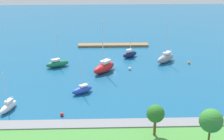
# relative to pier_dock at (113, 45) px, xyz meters

# --- Properties ---
(water) EXTENTS (160.00, 160.00, 0.00)m
(water) POSITION_rel_pier_dock_xyz_m (1.05, 14.68, -0.32)
(water) COLOR #19567F
(water) RESTS_ON ground
(pier_dock) EXTENTS (20.74, 2.41, 0.64)m
(pier_dock) POSITION_rel_pier_dock_xyz_m (0.00, 0.00, 0.00)
(pier_dock) COLOR olive
(pier_dock) RESTS_ON ground
(breakwater) EXTENTS (61.88, 2.71, 1.20)m
(breakwater) POSITION_rel_pier_dock_xyz_m (1.05, 45.18, 0.28)
(breakwater) COLOR gray
(breakwater) RESTS_ON ground
(park_tree_west) EXTENTS (3.50, 3.50, 6.11)m
(park_tree_west) POSITION_rel_pier_dock_xyz_m (-12.38, 51.88, 5.05)
(park_tree_west) COLOR brown
(park_tree_west) RESTS_ON shoreline_park
(park_tree_center) EXTENTS (2.82, 2.82, 5.23)m
(park_tree_center) POSITION_rel_pier_dock_xyz_m (-4.84, 48.68, 4.47)
(park_tree_center) COLOR brown
(park_tree_center) RESTS_ON shoreline_park
(sailboat_red_far_south) EXTENTS (6.30, 6.78, 12.67)m
(sailboat_red_far_south) POSITION_rel_pier_dock_xyz_m (2.86, 20.07, 0.93)
(sailboat_red_far_south) COLOR red
(sailboat_red_far_south) RESTS_ON water
(sailboat_blue_center_basin) EXTENTS (4.74, 3.84, 7.67)m
(sailboat_blue_center_basin) POSITION_rel_pier_dock_xyz_m (7.50, 31.38, 0.49)
(sailboat_blue_center_basin) COLOR #2347B2
(sailboat_blue_center_basin) RESTS_ON water
(sailboat_green_far_north) EXTENTS (6.11, 4.21, 8.61)m
(sailboat_green_far_north) POSITION_rel_pier_dock_xyz_m (14.48, 16.38, 0.62)
(sailboat_green_far_north) COLOR #19724C
(sailboat_green_far_north) RESTS_ON water
(sailboat_gray_outer_mooring) EXTENTS (5.92, 5.77, 10.29)m
(sailboat_gray_outer_mooring) POSITION_rel_pier_dock_xyz_m (-13.05, 13.88, 0.85)
(sailboat_gray_outer_mooring) COLOR gray
(sailboat_gray_outer_mooring) RESTS_ON water
(sailboat_white_east_end) EXTENTS (2.93, 5.15, 7.78)m
(sailboat_white_east_end) POSITION_rel_pier_dock_xyz_m (20.85, 38.15, 0.51)
(sailboat_white_east_end) COLOR white
(sailboat_white_east_end) RESTS_ON water
(sailboat_navy_near_pier) EXTENTS (4.62, 3.90, 6.71)m
(sailboat_navy_near_pier) POSITION_rel_pier_dock_xyz_m (-4.11, 9.91, 0.61)
(sailboat_navy_near_pier) COLOR #141E4C
(sailboat_navy_near_pier) RESTS_ON water
(mooring_buoy_orange) EXTENTS (0.64, 0.64, 0.64)m
(mooring_buoy_orange) POSITION_rel_pier_dock_xyz_m (-18.89, 15.25, 0.00)
(mooring_buoy_orange) COLOR orange
(mooring_buoy_orange) RESTS_ON water
(mooring_buoy_red) EXTENTS (0.65, 0.65, 0.65)m
(mooring_buoy_red) POSITION_rel_pier_dock_xyz_m (10.68, 40.59, 0.01)
(mooring_buoy_red) COLOR red
(mooring_buoy_red) RESTS_ON water
(mooring_buoy_white) EXTENTS (0.70, 0.70, 0.70)m
(mooring_buoy_white) POSITION_rel_pier_dock_xyz_m (-3.40, 18.89, 0.03)
(mooring_buoy_white) COLOR white
(mooring_buoy_white) RESTS_ON water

